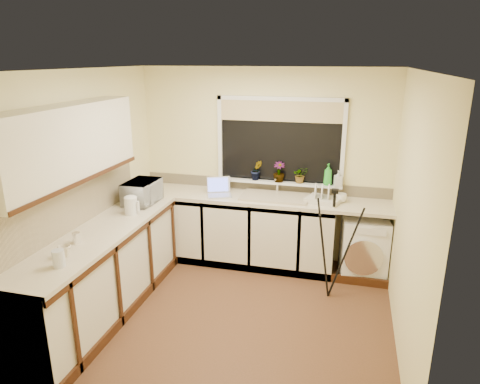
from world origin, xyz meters
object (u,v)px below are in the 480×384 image
(microwave, at_px, (142,192))
(plant_c, at_px, (279,172))
(soap_bottle_green, at_px, (328,174))
(cup_left, at_px, (65,251))
(washing_machine, at_px, (363,247))
(tripod, at_px, (331,245))
(steel_jar, at_px, (76,238))
(dish_rack, at_px, (323,200))
(plant_b, at_px, (256,170))
(glass_jug, at_px, (59,258))
(plant_d, at_px, (300,175))
(kettle, at_px, (131,206))
(soap_bottle_clear, at_px, (338,178))
(laptop, at_px, (219,190))
(cup_back, at_px, (341,198))

(microwave, bearing_deg, plant_c, -61.65)
(soap_bottle_green, height_order, cup_left, soap_bottle_green)
(washing_machine, height_order, tripod, tripod)
(plant_c, height_order, soap_bottle_green, soap_bottle_green)
(steel_jar, height_order, plant_c, plant_c)
(dish_rack, xyz_separation_m, plant_b, (-0.87, 0.25, 0.25))
(glass_jug, height_order, soap_bottle_green, soap_bottle_green)
(steel_jar, height_order, plant_d, plant_d)
(kettle, bearing_deg, soap_bottle_clear, 28.05)
(dish_rack, relative_size, soap_bottle_clear, 1.99)
(tripod, relative_size, plant_d, 6.08)
(dish_rack, relative_size, plant_d, 1.86)
(plant_d, bearing_deg, washing_machine, -16.06)
(microwave, relative_size, soap_bottle_clear, 2.50)
(microwave, height_order, cup_left, microwave)
(plant_b, bearing_deg, microwave, -146.59)
(dish_rack, bearing_deg, plant_d, 158.12)
(washing_machine, bearing_deg, dish_rack, 176.34)
(laptop, distance_m, soap_bottle_clear, 1.47)
(plant_d, relative_size, soap_bottle_clear, 1.07)
(plant_d, relative_size, cup_left, 1.88)
(washing_machine, relative_size, plant_c, 2.91)
(cup_back, bearing_deg, tripod, -95.13)
(plant_d, height_order, cup_left, plant_d)
(kettle, relative_size, dish_rack, 0.49)
(laptop, relative_size, plant_b, 1.46)
(dish_rack, bearing_deg, cup_back, 34.25)
(plant_c, xyz_separation_m, plant_d, (0.27, 0.02, -0.03))
(soap_bottle_clear, bearing_deg, plant_b, 178.82)
(soap_bottle_green, bearing_deg, dish_rack, -95.94)
(washing_machine, bearing_deg, soap_bottle_clear, 144.29)
(tripod, bearing_deg, plant_b, 134.03)
(soap_bottle_green, bearing_deg, plant_d, 178.19)
(plant_d, bearing_deg, glass_jug, -124.10)
(laptop, bearing_deg, plant_c, -2.78)
(kettle, xyz_separation_m, microwave, (-0.05, 0.38, 0.04))
(dish_rack, bearing_deg, tripod, -58.94)
(cup_left, bearing_deg, glass_jug, -67.63)
(washing_machine, height_order, plant_c, plant_c)
(steel_jar, xyz_separation_m, cup_left, (0.07, -0.28, -0.00))
(cup_left, bearing_deg, plant_b, 62.55)
(kettle, xyz_separation_m, dish_rack, (2.02, 0.93, -0.07))
(washing_machine, distance_m, steel_jar, 3.25)
(plant_c, bearing_deg, soap_bottle_green, 1.09)
(soap_bottle_green, bearing_deg, plant_c, -178.91)
(washing_machine, height_order, microwave, microwave)
(glass_jug, bearing_deg, tripod, 37.42)
(dish_rack, bearing_deg, steel_jar, -123.07)
(laptop, height_order, soap_bottle_clear, soap_bottle_clear)
(steel_jar, xyz_separation_m, plant_c, (1.56, 2.00, 0.23))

